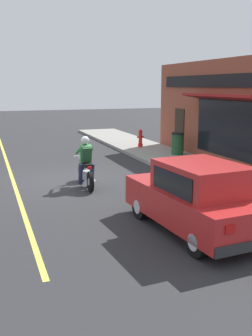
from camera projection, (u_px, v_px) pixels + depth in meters
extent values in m
plane|color=#2B2B2D|center=(69.00, 180.00, 13.40)|extent=(80.00, 80.00, 0.00)
cube|color=gray|center=(162.00, 155.00, 17.77)|extent=(2.60, 22.00, 0.14)
cube|color=#D1C64C|center=(8.00, 167.00, 15.57)|extent=(0.12, 19.80, 0.01)
cube|color=brown|center=(216.00, 112.00, 16.19)|extent=(0.50, 9.70, 4.20)
cube|color=black|center=(226.00, 129.00, 15.09)|extent=(0.04, 4.07, 2.10)
cube|color=black|center=(227.00, 129.00, 15.10)|extent=(0.02, 4.27, 2.20)
cube|color=#2D2319|center=(179.00, 131.00, 18.77)|extent=(0.04, 0.90, 2.10)
cube|color=maroon|center=(220.00, 97.00, 14.74)|extent=(0.81, 4.65, 0.24)
cube|color=black|center=(211.00, 81.00, 15.84)|extent=(0.06, 8.24, 0.50)
cylinder|color=black|center=(81.00, 172.00, 13.20)|extent=(0.13, 0.62, 0.62)
cylinder|color=silver|center=(81.00, 172.00, 13.20)|extent=(0.13, 0.22, 0.22)
cylinder|color=black|center=(90.00, 182.00, 11.89)|extent=(0.13, 0.62, 0.62)
cylinder|color=silver|center=(90.00, 182.00, 11.89)|extent=(0.13, 0.22, 0.22)
cube|color=silver|center=(86.00, 175.00, 12.48)|extent=(0.30, 0.41, 0.24)
ellipsoid|color=#196B33|center=(84.00, 161.00, 12.63)|extent=(0.32, 0.53, 0.24)
cube|color=black|center=(87.00, 165.00, 12.19)|extent=(0.28, 0.57, 0.10)
cylinder|color=silver|center=(82.00, 164.00, 13.04)|extent=(0.08, 0.33, 0.68)
cylinder|color=silver|center=(82.00, 156.00, 12.87)|extent=(0.56, 0.06, 0.04)
sphere|color=silver|center=(81.00, 159.00, 13.05)|extent=(0.16, 0.16, 0.16)
cylinder|color=silver|center=(94.00, 180.00, 12.17)|extent=(0.10, 0.55, 0.08)
cube|color=red|center=(90.00, 168.00, 11.85)|extent=(0.12, 0.07, 0.08)
cylinder|color=#282D4C|center=(81.00, 174.00, 12.35)|extent=(0.15, 0.36, 0.71)
cylinder|color=#282D4C|center=(92.00, 174.00, 12.46)|extent=(0.15, 0.36, 0.71)
cube|color=#387F42|center=(86.00, 154.00, 12.29)|extent=(0.35, 0.34, 0.57)
cylinder|color=#387F42|center=(78.00, 151.00, 12.45)|extent=(0.11, 0.52, 0.26)
cylinder|color=#387F42|center=(90.00, 151.00, 12.56)|extent=(0.11, 0.52, 0.26)
sphere|color=silver|center=(85.00, 140.00, 12.26)|extent=(0.26, 0.26, 0.26)
cube|color=#1E4728|center=(87.00, 154.00, 12.14)|extent=(0.29, 0.25, 0.42)
cylinder|color=black|center=(140.00, 207.00, 9.49)|extent=(0.22, 0.61, 0.60)
cylinder|color=silver|center=(140.00, 207.00, 9.49)|extent=(0.22, 0.34, 0.33)
cylinder|color=black|center=(191.00, 200.00, 10.06)|extent=(0.22, 0.61, 0.60)
cylinder|color=silver|center=(191.00, 200.00, 10.06)|extent=(0.22, 0.34, 0.33)
cylinder|color=black|center=(197.00, 242.00, 7.34)|extent=(0.22, 0.61, 0.60)
cylinder|color=silver|center=(197.00, 242.00, 7.34)|extent=(0.22, 0.34, 0.33)
cube|color=red|center=(194.00, 204.00, 8.64)|extent=(1.91, 3.81, 0.70)
cube|color=red|center=(201.00, 179.00, 8.28)|extent=(1.58, 2.00, 0.66)
cube|color=black|center=(180.00, 173.00, 9.07)|extent=(1.35, 0.45, 0.51)
cube|color=black|center=(172.00, 183.00, 8.00)|extent=(0.14, 1.52, 0.46)
cube|color=black|center=(229.00, 176.00, 8.58)|extent=(0.14, 1.52, 0.46)
cube|color=silver|center=(137.00, 183.00, 10.07)|extent=(0.24, 0.06, 0.14)
cube|color=red|center=(230.00, 229.00, 6.75)|extent=(0.20, 0.05, 0.16)
cube|color=silver|center=(171.00, 179.00, 10.48)|extent=(0.24, 0.06, 0.14)
cube|color=#28282B|center=(154.00, 195.00, 10.33)|extent=(1.61, 0.24, 0.20)
cube|color=#28282B|center=(250.00, 245.00, 7.05)|extent=(1.61, 0.24, 0.20)
cube|color=black|center=(210.00, 170.00, 14.27)|extent=(0.36, 0.36, 0.04)
cone|color=orange|center=(210.00, 162.00, 14.21)|extent=(0.28, 0.28, 0.56)
cylinder|color=white|center=(210.00, 161.00, 14.21)|extent=(0.20, 0.20, 0.08)
cylinder|color=#23512D|center=(178.00, 144.00, 17.57)|extent=(0.52, 0.52, 0.90)
cylinder|color=black|center=(178.00, 134.00, 17.46)|extent=(0.56, 0.56, 0.08)
cylinder|color=red|center=(140.00, 145.00, 19.81)|extent=(0.24, 0.24, 0.16)
cylinder|color=red|center=(140.00, 138.00, 19.73)|extent=(0.18, 0.18, 0.58)
sphere|color=red|center=(140.00, 131.00, 19.67)|extent=(0.20, 0.20, 0.20)
cylinder|color=red|center=(138.00, 137.00, 19.68)|extent=(0.10, 0.08, 0.08)
cylinder|color=red|center=(143.00, 137.00, 19.77)|extent=(0.10, 0.08, 0.08)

